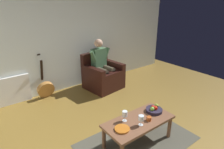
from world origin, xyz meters
TOP-DOWN VIEW (x-y plane):
  - ground_plane at (0.00, 0.00)m, footprint 7.59×7.59m
  - wall_back at (0.00, -2.81)m, footprint 6.73×0.06m
  - rug at (0.00, -0.20)m, footprint 1.82×1.14m
  - armchair at (-0.74, -2.25)m, footprint 0.90×0.88m
  - person_seated at (-0.74, -2.26)m, footprint 0.64×0.60m
  - coffee_table at (0.00, -0.20)m, footprint 1.11×0.53m
  - guitar at (0.62, -2.61)m, footprint 0.39×0.34m
  - radiator at (1.25, -2.74)m, footprint 0.67×0.06m
  - wine_glass_near at (0.19, -0.32)m, footprint 0.08×0.08m
  - wine_glass_far at (0.06, -0.10)m, footprint 0.08×0.08m
  - fruit_bowl at (-0.37, -0.23)m, footprint 0.27×0.27m
  - decorative_dish at (0.35, -0.18)m, footprint 0.22×0.22m
  - candle_jar at (-0.12, -0.10)m, footprint 0.08×0.08m

SIDE VIEW (x-z plane):
  - ground_plane at x=0.00m, z-range 0.00..0.00m
  - rug at x=0.00m, z-range 0.00..0.01m
  - guitar at x=0.62m, z-range -0.28..0.74m
  - radiator at x=1.25m, z-range 0.00..0.62m
  - armchair at x=-0.74m, z-range -0.13..0.76m
  - coffee_table at x=0.00m, z-range 0.15..0.56m
  - decorative_dish at x=0.35m, z-range 0.41..0.44m
  - candle_jar at x=-0.12m, z-range 0.41..0.48m
  - fruit_bowl at x=-0.37m, z-range 0.40..0.50m
  - wine_glass_far at x=0.06m, z-range 0.44..0.60m
  - wine_glass_near at x=0.19m, z-range 0.44..0.61m
  - person_seated at x=-0.74m, z-range 0.05..1.29m
  - wall_back at x=0.00m, z-range 0.00..2.72m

